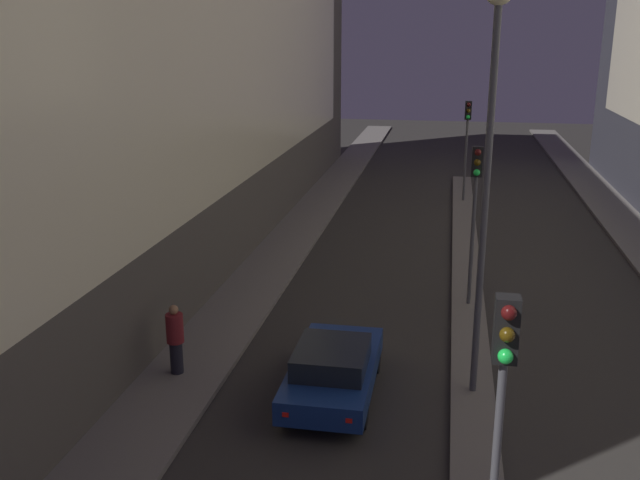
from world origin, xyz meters
name	(u,v)px	position (x,y,z in m)	size (l,w,h in m)	color
building_left	(173,10)	(-11.11, 21.74, 9.08)	(6.01, 43.48, 18.15)	#4C4742
median_strip	(467,281)	(0.00, 19.26, 0.07)	(1.02, 36.52, 0.14)	#66605B
traffic_light_near	(501,392)	(0.00, 4.32, 3.74)	(0.32, 0.42, 4.94)	#4C4C51
traffic_light_mid	(475,191)	(0.00, 16.90, 3.74)	(0.32, 0.42, 4.94)	#4C4C51
traffic_light_far	(467,129)	(0.00, 31.31, 3.74)	(0.32, 0.42, 4.94)	#4C4C51
street_lamp	(492,99)	(0.00, 11.20, 6.94)	(0.63, 0.63, 9.31)	#4C4C51
car_left_lane	(333,369)	(-3.26, 10.54, 0.71)	(1.92, 4.33, 1.38)	navy
pedestrian_on_left_sidewalk	(175,338)	(-7.25, 10.81, 1.07)	(0.43, 0.43, 1.80)	black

